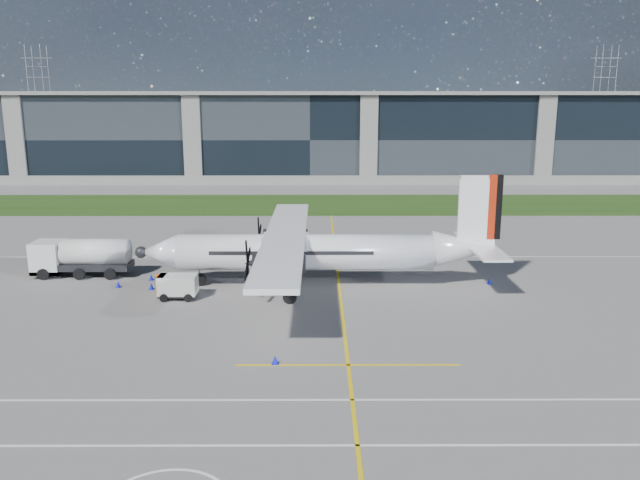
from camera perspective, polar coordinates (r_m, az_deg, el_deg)
The scene contains 18 objects.
ground at distance 78.29m, azimuth -1.19°, elevation 2.34°, with size 400.00×400.00×0.00m, color #5F5D5A.
grass_strip at distance 86.18m, azimuth -1.10°, elevation 3.28°, with size 400.00×18.00×0.04m, color #213E10.
terminal_building at distance 117.24m, azimuth -0.86°, elevation 9.39°, with size 120.00×20.00×15.00m, color black.
tree_line at distance 177.40m, azimuth -0.63°, elevation 8.96°, with size 400.00×6.00×6.00m, color black.
pylon_west at distance 204.02m, azimuth -24.22°, elevation 11.72°, with size 9.00×4.60×30.00m, color gray, non-canonical shape.
pylon_east at distance 204.91m, azimuth 24.45°, elevation 11.70°, with size 9.00×4.60×30.00m, color gray, non-canonical shape.
yellow_taxiway_centerline at distance 49.05m, azimuth 1.71°, elevation -3.80°, with size 0.20×70.00×0.01m, color yellow.
white_lane_line at distance 26.87m, azimuth -3.30°, elevation -18.25°, with size 90.00×0.15×0.01m, color white.
turboprop_aircraft at distance 46.92m, azimuth -0.11°, elevation 0.81°, with size 27.39×28.40×8.52m, color white, non-canonical shape.
fuel_tanker_truck at distance 53.99m, azimuth -21.50°, elevation -1.50°, with size 8.13×2.64×3.05m, color silver, non-canonical shape.
baggage_tug at distance 45.73m, azimuth -12.86°, elevation -4.21°, with size 2.87×1.72×1.72m, color silver, non-canonical shape.
ground_crew_person at distance 46.68m, azimuth -14.57°, elevation -3.85°, with size 0.77×0.55×1.88m, color #F25907.
safety_cone_portwing at distance 34.07m, azimuth -4.12°, elevation -10.86°, with size 0.36×0.36×0.50m, color #0B14C6.
safety_cone_stbdwing at distance 61.98m, azimuth -3.08°, elevation -0.13°, with size 0.36×0.36×0.50m, color #0B14C6.
safety_cone_tail at distance 50.07m, azimuth 15.25°, elevation -3.61°, with size 0.36×0.36×0.50m, color #0B14C6.
safety_cone_nose_stbd at distance 51.08m, azimuth -15.18°, elevation -3.29°, with size 0.36×0.36×0.50m, color #0B14C6.
safety_cone_fwd at distance 49.85m, azimuth -17.97°, elevation -3.85°, with size 0.36×0.36×0.50m, color #0B14C6.
safety_cone_nose_port at distance 48.58m, azimuth -15.17°, elevation -4.10°, with size 0.36×0.36×0.50m, color #0B14C6.
Camera 1 is at (1.40, -37.07, 13.70)m, focal length 35.00 mm.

